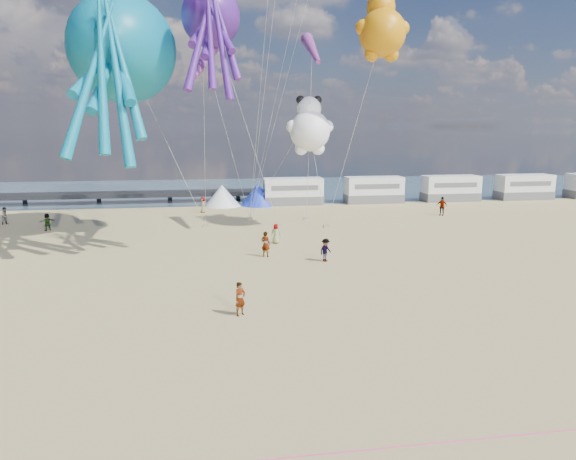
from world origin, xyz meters
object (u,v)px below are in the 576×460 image
(sandbag_c, at_px, (326,226))
(motorhome_0, at_px, (293,191))
(tent_blue, at_px, (258,195))
(sandbag_d, at_px, (307,219))
(kite_octopus_purple, at_px, (211,17))
(standing_person, at_px, (240,299))
(windsock_mid, at_px, (312,50))
(beachgoer_4, at_px, (47,222))
(beachgoer_0, at_px, (276,234))
(windsock_left, at_px, (203,61))
(beachgoer_6, at_px, (203,205))
(sandbag_a, at_px, (206,226))
(windsock_right, at_px, (304,124))
(beachgoer_2, at_px, (326,250))
(motorhome_2, at_px, (451,188))
(beachgoer_1, at_px, (6,216))
(beachgoer_5, at_px, (266,244))
(tent_white, at_px, (222,195))
(motorhome_1, at_px, (374,190))
(kite_octopus_teal, at_px, (123,49))
(kite_panda, at_px, (310,131))
(sandbag_b, at_px, (279,227))
(motorhome_3, at_px, (524,187))
(sandbag_e, at_px, (250,218))
(beachgoer_3, at_px, (442,206))

(sandbag_c, bearing_deg, motorhome_0, 92.94)
(tent_blue, bearing_deg, sandbag_d, -69.57)
(kite_octopus_purple, bearing_deg, standing_person, -93.94)
(sandbag_d, relative_size, windsock_mid, 0.09)
(tent_blue, bearing_deg, beachgoer_4, -148.70)
(beachgoer_0, relative_size, beachgoer_4, 1.01)
(motorhome_0, bearing_deg, windsock_left, -114.85)
(beachgoer_6, distance_m, sandbag_a, 7.88)
(beachgoer_4, relative_size, windsock_right, 0.29)
(windsock_left, bearing_deg, beachgoer_2, -22.65)
(motorhome_2, relative_size, beachgoer_1, 4.18)
(beachgoer_5, bearing_deg, tent_white, -49.74)
(beachgoer_0, height_order, beachgoer_1, beachgoer_1)
(beachgoer_1, xyz_separation_m, beachgoer_4, (4.55, -3.44, -0.05))
(beachgoer_4, relative_size, sandbag_d, 2.96)
(motorhome_1, distance_m, kite_octopus_teal, 31.91)
(standing_person, bearing_deg, windsock_mid, 32.71)
(kite_octopus_teal, xyz_separation_m, kite_octopus_purple, (6.61, -2.93, 1.91))
(beachgoer_5, height_order, sandbag_d, beachgoer_5)
(beachgoer_5, relative_size, kite_panda, 0.31)
(sandbag_b, bearing_deg, motorhome_3, 22.85)
(motorhome_0, xyz_separation_m, sandbag_a, (-9.78, -12.11, -1.39))
(tent_blue, relative_size, kite_panda, 0.69)
(motorhome_2, xyz_separation_m, sandbag_b, (-22.44, -13.46, -1.39))
(motorhome_0, xyz_separation_m, windsock_mid, (-1.28, -16.80, 12.96))
(motorhome_0, relative_size, windsock_right, 1.28)
(sandbag_c, xyz_separation_m, windsock_mid, (-1.99, -2.92, 14.35))
(motorhome_1, relative_size, beachgoer_0, 4.39)
(tent_white, distance_m, beachgoer_0, 19.75)
(beachgoer_1, bearing_deg, sandbag_b, -59.54)
(sandbag_e, distance_m, kite_octopus_purple, 18.87)
(tent_white, distance_m, kite_panda, 17.62)
(beachgoer_0, bearing_deg, beachgoer_6, -51.81)
(standing_person, distance_m, beachgoer_6, 29.98)
(windsock_mid, bearing_deg, kite_panda, 83.30)
(motorhome_0, xyz_separation_m, kite_octopus_purple, (-8.88, -17.98, 14.83))
(sandbag_a, distance_m, windsock_mid, 17.32)
(tent_white, distance_m, kite_octopus_teal, 21.39)
(kite_panda, relative_size, windsock_mid, 1.03)
(motorhome_0, height_order, tent_blue, motorhome_0)
(sandbag_b, bearing_deg, sandbag_a, 168.03)
(motorhome_0, relative_size, tent_white, 1.65)
(beachgoer_2, distance_m, kite_octopus_purple, 18.51)
(beachgoer_3, distance_m, beachgoer_5, 23.62)
(motorhome_1, bearing_deg, kite_octopus_teal, -148.94)
(motorhome_2, relative_size, sandbag_d, 13.20)
(beachgoer_4, height_order, beachgoer_5, beachgoer_5)
(motorhome_0, relative_size, kite_octopus_teal, 0.45)
(kite_octopus_teal, bearing_deg, beachgoer_1, 147.44)
(beachgoer_1, distance_m, beachgoer_2, 30.84)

